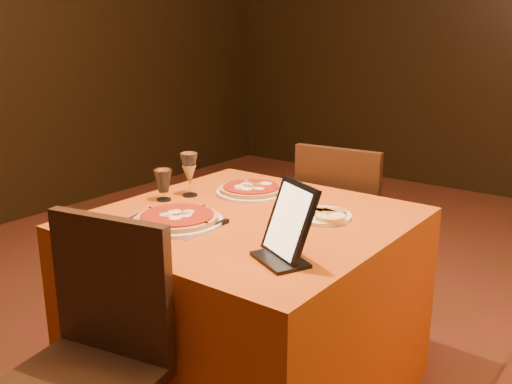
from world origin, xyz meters
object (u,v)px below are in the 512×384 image
Objects in this scene: tablet at (290,220)px; chair_main_far at (349,230)px; main_table at (249,305)px; water_glass at (163,185)px; wine_glass at (189,174)px; pizza_near at (178,220)px; pizza_far at (251,191)px.

chair_main_far is at bearing 133.56° from tablet.
water_glass reaches higher than main_table.
water_glass is 0.78m from tablet.
chair_main_far is 7.00× the size of water_glass.
main_table is 0.84m from chair_main_far.
pizza_near is at bearing -53.80° from wine_glass.
chair_main_far reaches higher than pizza_far.
pizza_near and pizza_far have the same top height.
tablet is at bearing 101.89° from chair_main_far.
water_glass is (-0.41, -0.04, 0.44)m from main_table.
tablet reaches higher than chair_main_far.
chair_main_far is 3.01× the size of pizza_far.
pizza_near is 0.51m from tablet.
tablet is at bearing -1.73° from pizza_near.
pizza_near is at bearing -87.56° from pizza_far.
tablet reaches higher than main_table.
water_glass reaches higher than pizza_far.
wine_glass is 0.12m from water_glass.
main_table is 8.46× the size of water_glass.
pizza_far is at bearing 92.44° from pizza_near.
water_glass is at bearing -109.89° from wine_glass.
pizza_far is at bearing 125.59° from main_table.
pizza_far is at bearing 42.79° from wine_glass.
water_glass is (-0.23, -0.29, 0.05)m from pizza_far.
main_table is at bearing -10.62° from wine_glass.
chair_main_far reaches higher than main_table.
pizza_near is at bearing -155.95° from tablet.
chair_main_far is 4.79× the size of wine_glass.
main_table is at bearing 54.60° from pizza_near.
pizza_near is at bearing -125.40° from main_table.
main_table is 0.50m from pizza_far.
wine_glass reaches higher than main_table.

